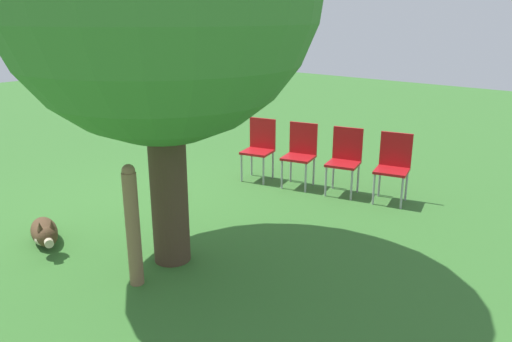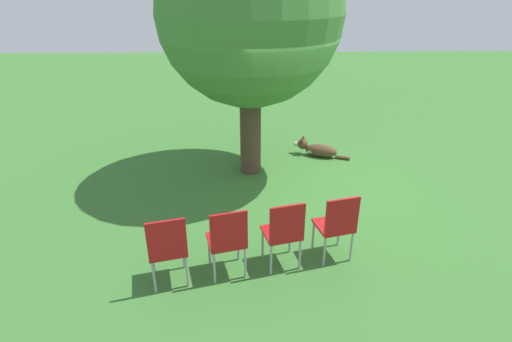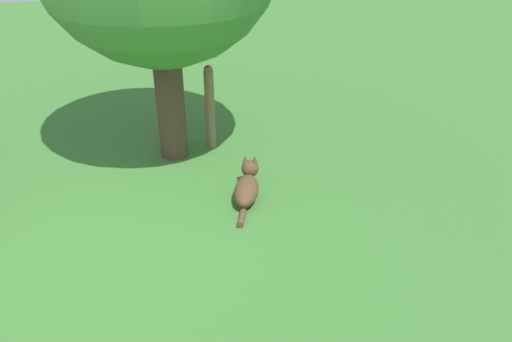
# 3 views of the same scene
# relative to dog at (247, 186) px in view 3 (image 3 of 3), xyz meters

# --- Properties ---
(ground_plane) EXTENTS (30.00, 30.00, 0.00)m
(ground_plane) POSITION_rel_dog_xyz_m (-1.29, 0.25, -0.14)
(ground_plane) COLOR #38702D
(dog) EXTENTS (0.55, 1.12, 0.40)m
(dog) POSITION_rel_dog_xyz_m (0.00, 0.00, 0.00)
(dog) COLOR #513823
(dog) RESTS_ON ground_plane
(fence_post) EXTENTS (0.14, 0.14, 1.23)m
(fence_post) POSITION_rel_dog_xyz_m (-0.13, 1.52, 0.48)
(fence_post) COLOR #846647
(fence_post) RESTS_ON ground_plane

